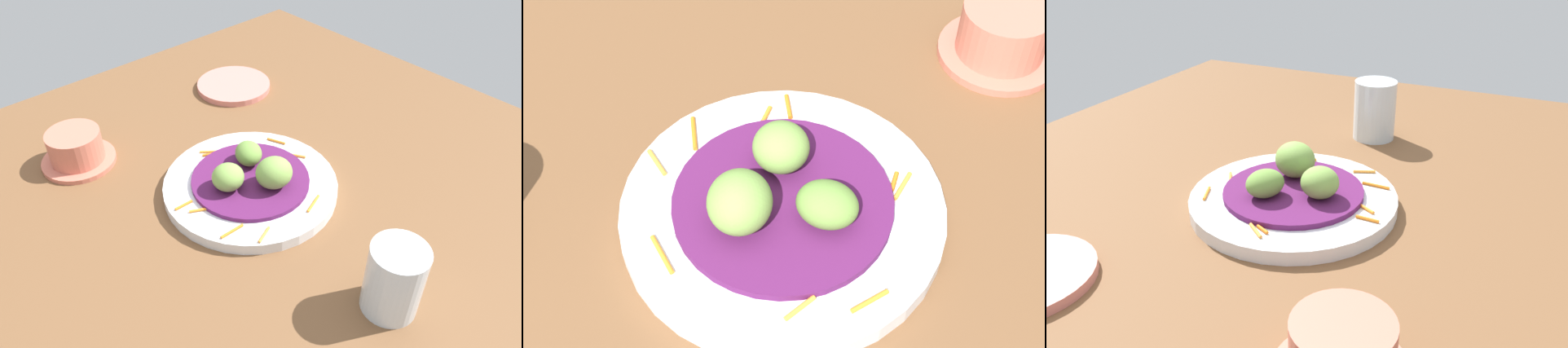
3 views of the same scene
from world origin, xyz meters
TOP-DOWN VIEW (x-y plane):
  - table_surface at (0.00, 0.00)cm, footprint 110.00×110.00cm
  - main_plate at (-1.58, -5.55)cm, footprint 26.35×26.35cm
  - cabbage_bed at (-1.58, -5.55)cm, footprint 17.84×17.84cm
  - carrot_garnish at (-0.19, -4.75)cm, footprint 22.80×21.81cm
  - guac_scoop_left at (2.26, -6.04)cm, footprint 5.05×4.99cm
  - guac_scoop_center at (-3.07, -1.98)cm, footprint 6.73×6.45cm
  - guac_scoop_right at (-3.92, -8.62)cm, footprint 6.04×6.35cm
  - side_plate_small at (-19.64, -31.28)cm, footprint 14.51×14.51cm
  - terracotta_bowl at (14.58, -29.65)cm, footprint 11.81×11.81cm
  - water_glass at (-0.31, 21.49)cm, footprint 6.85×6.85cm

SIDE VIEW (x-z plane):
  - table_surface at x=0.00cm, z-range 0.00..2.00cm
  - side_plate_small at x=-19.64cm, z-range 2.00..3.15cm
  - main_plate at x=-1.58cm, z-range 2.00..3.79cm
  - carrot_garnish at x=-0.19cm, z-range 3.79..4.19cm
  - cabbage_bed at x=-1.58cm, z-range 3.79..4.50cm
  - terracotta_bowl at x=14.58cm, z-range 1.72..7.51cm
  - guac_scoop_right at x=-3.92cm, z-range 4.50..7.93cm
  - guac_scoop_left at x=2.26cm, z-range 4.50..8.44cm
  - water_glass at x=-0.31cm, z-range 2.00..11.66cm
  - guac_scoop_center at x=-3.07cm, z-range 4.50..9.21cm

